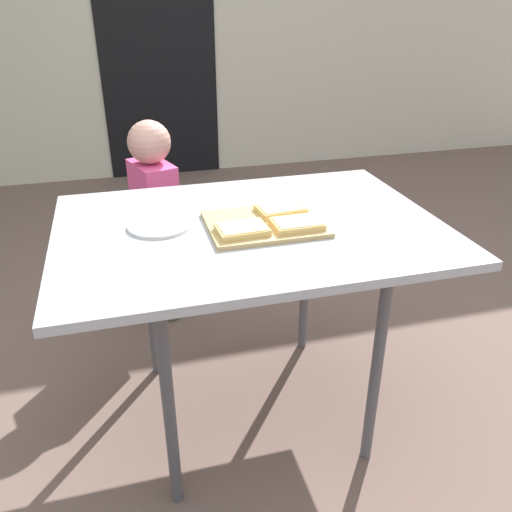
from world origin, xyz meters
name	(u,v)px	position (x,y,z in m)	size (l,w,h in m)	color
ground_plane	(251,408)	(0.00, 0.00, 0.00)	(16.00, 16.00, 0.00)	brown
house_door	(157,48)	(0.03, 2.93, 1.00)	(0.90, 0.02, 2.00)	black
dining_table	(250,241)	(0.00, 0.00, 0.69)	(1.17, 0.83, 0.74)	#A9ADB3
cutting_board	(265,224)	(0.04, -0.02, 0.75)	(0.34, 0.27, 0.01)	tan
pizza_slice_near_left	(242,229)	(-0.04, -0.08, 0.77)	(0.15, 0.11, 0.02)	#DBB565
pizza_slice_far_right	(281,209)	(0.11, 0.04, 0.77)	(0.15, 0.12, 0.02)	#DBB565
pizza_slice_near_right	(297,224)	(0.12, -0.09, 0.77)	(0.15, 0.11, 0.02)	#DBB565
plate_white_left	(159,225)	(-0.27, 0.05, 0.75)	(0.19, 0.19, 0.01)	silver
child_left	(155,208)	(-0.23, 0.76, 0.53)	(0.20, 0.27, 0.92)	#475036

